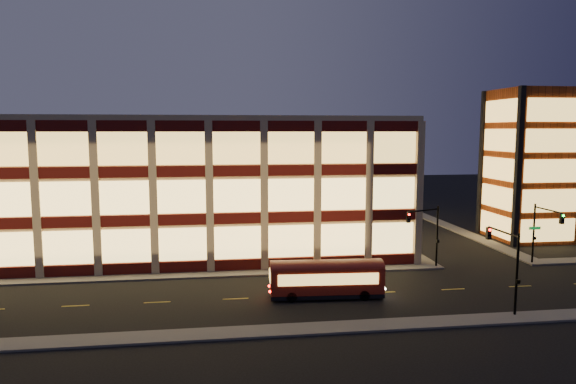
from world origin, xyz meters
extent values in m
plane|color=black|center=(0.00, 0.00, 0.00)|extent=(200.00, 200.00, 0.00)
cube|color=#514F4C|center=(-3.00, 1.00, 0.07)|extent=(54.00, 2.00, 0.15)
cube|color=#514F4C|center=(23.00, 17.00, 0.07)|extent=(2.00, 30.00, 0.15)
cube|color=#514F4C|center=(34.00, 17.00, 0.07)|extent=(2.00, 30.00, 0.15)
cube|color=#514F4C|center=(0.00, -13.00, 0.07)|extent=(100.00, 2.00, 0.15)
cube|color=tan|center=(-3.00, 17.00, 7.00)|extent=(50.00, 30.00, 14.00)
cube|color=tan|center=(-3.00, 17.00, 14.25)|extent=(50.40, 30.40, 0.50)
cube|color=#470C0A|center=(-3.00, 1.88, 0.65)|extent=(50.10, 0.25, 1.00)
cube|color=#FFCF6B|center=(-3.00, 1.90, 2.75)|extent=(49.00, 0.20, 3.00)
cube|color=#470C0A|center=(22.12, 17.00, 0.65)|extent=(0.25, 30.10, 1.00)
cube|color=#FFCF6B|center=(22.10, 17.00, 2.75)|extent=(0.20, 29.00, 3.00)
cube|color=#470C0A|center=(-3.00, 1.88, 5.05)|extent=(50.10, 0.25, 1.00)
cube|color=#FFCF6B|center=(-3.00, 1.90, 7.15)|extent=(49.00, 0.20, 3.00)
cube|color=#470C0A|center=(22.12, 17.00, 5.05)|extent=(0.25, 30.10, 1.00)
cube|color=#FFCF6B|center=(22.10, 17.00, 7.15)|extent=(0.20, 29.00, 3.00)
cube|color=#470C0A|center=(-3.00, 1.88, 9.45)|extent=(50.10, 0.25, 1.00)
cube|color=#FFCF6B|center=(-3.00, 1.90, 11.55)|extent=(49.00, 0.20, 3.00)
cube|color=#470C0A|center=(22.12, 17.00, 9.45)|extent=(0.25, 30.10, 1.00)
cube|color=#FFCF6B|center=(22.10, 17.00, 11.55)|extent=(0.20, 29.00, 3.00)
cube|color=#8C3814|center=(40.00, 12.00, 9.00)|extent=(8.00, 8.00, 18.00)
cube|color=black|center=(36.00, 8.00, 9.00)|extent=(0.60, 0.60, 18.00)
cube|color=black|center=(36.00, 16.00, 9.00)|extent=(0.60, 0.60, 18.00)
cube|color=black|center=(44.00, 16.00, 9.00)|extent=(0.60, 0.60, 18.00)
cube|color=#FFC359|center=(40.00, 7.92, 1.80)|extent=(6.60, 0.16, 2.60)
cube|color=#FFC359|center=(35.92, 12.00, 1.80)|extent=(0.16, 6.60, 2.60)
cube|color=#FFC359|center=(40.00, 7.92, 5.20)|extent=(6.60, 0.16, 2.60)
cube|color=#FFC359|center=(35.92, 12.00, 5.20)|extent=(0.16, 6.60, 2.60)
cube|color=#FFC359|center=(40.00, 7.92, 8.60)|extent=(6.60, 0.16, 2.60)
cube|color=#FFC359|center=(35.92, 12.00, 8.60)|extent=(0.16, 6.60, 2.60)
cube|color=#FFC359|center=(40.00, 7.92, 12.00)|extent=(6.60, 0.16, 2.60)
cube|color=#FFC359|center=(35.92, 12.00, 12.00)|extent=(0.16, 6.60, 2.60)
cube|color=#FFC359|center=(40.00, 7.92, 15.40)|extent=(6.60, 0.16, 2.60)
cube|color=#FFC359|center=(35.92, 12.00, 15.40)|extent=(0.16, 6.60, 2.60)
cylinder|color=black|center=(23.50, 0.80, 3.00)|extent=(0.18, 0.18, 6.00)
cylinder|color=black|center=(21.75, 0.05, 5.70)|extent=(3.56, 1.63, 0.14)
cube|color=black|center=(20.00, -0.70, 5.20)|extent=(0.32, 0.32, 0.95)
sphere|color=#FF0C05|center=(20.00, -0.88, 5.50)|extent=(0.20, 0.20, 0.20)
cube|color=black|center=(23.50, 0.60, 2.60)|extent=(0.25, 0.18, 0.28)
cylinder|color=black|center=(33.50, 0.80, 3.00)|extent=(0.18, 0.18, 6.00)
cylinder|color=black|center=(33.50, -1.20, 5.70)|extent=(0.14, 4.00, 0.14)
cube|color=black|center=(33.50, -3.20, 5.20)|extent=(0.32, 0.32, 0.95)
sphere|color=#0CFF26|center=(33.50, -3.38, 5.50)|extent=(0.20, 0.20, 0.20)
cube|color=black|center=(33.50, 0.60, 2.60)|extent=(0.25, 0.18, 0.28)
cube|color=#0C7226|center=(33.50, 0.65, 3.60)|extent=(1.20, 0.06, 0.28)
cylinder|color=black|center=(23.50, -12.50, 3.00)|extent=(0.18, 0.18, 6.00)
cylinder|color=black|center=(23.50, -10.50, 5.70)|extent=(0.14, 4.00, 0.14)
cube|color=black|center=(23.50, -8.50, 5.20)|extent=(0.32, 0.32, 0.95)
sphere|color=#FF0C05|center=(23.50, -8.68, 5.50)|extent=(0.20, 0.20, 0.20)
cube|color=black|center=(23.50, -12.70, 2.60)|extent=(0.25, 0.18, 0.28)
cube|color=maroon|center=(11.13, -6.55, 1.51)|extent=(8.97, 2.72, 2.04)
cube|color=black|center=(11.13, -6.55, 0.31)|extent=(8.97, 2.72, 0.31)
cylinder|color=black|center=(8.24, -7.36, 0.40)|extent=(0.81, 0.31, 0.80)
cylinder|color=black|center=(8.35, -5.42, 0.40)|extent=(0.81, 0.31, 0.80)
cylinder|color=black|center=(13.90, -7.69, 0.40)|extent=(0.81, 0.31, 0.80)
cylinder|color=black|center=(14.01, -5.74, 0.40)|extent=(0.81, 0.31, 0.80)
cube|color=#FFC359|center=(11.06, -7.69, 1.77)|extent=(7.78, 0.51, 0.89)
cube|color=#FFC359|center=(11.19, -5.42, 1.77)|extent=(7.78, 0.51, 0.89)
camera|label=1|loc=(2.80, -45.06, 13.10)|focal=32.00mm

